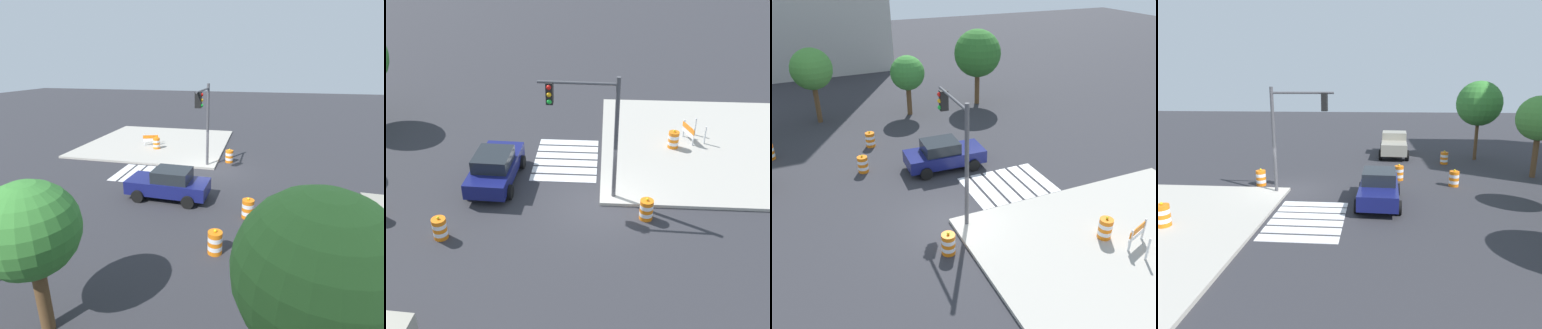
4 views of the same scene
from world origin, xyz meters
The scene contains 13 objects.
ground_plane centered at (0.00, 0.00, 0.00)m, with size 120.00×120.00×0.00m, color #2D2D33.
sidewalk_corner centered at (6.00, -6.00, 0.07)m, with size 12.00×12.00×0.15m, color #ADA89E.
crosswalk_stripes centered at (4.00, 1.80, 0.01)m, with size 4.35×3.20×0.02m.
sports_car centered at (1.66, 4.91, 0.81)m, with size 4.37×2.27×1.63m.
traffic_barrel_near_corner centered at (-2.56, 6.19, 0.45)m, with size 0.56×0.56×1.02m.
traffic_barrel_median_near centered at (-1.50, 9.29, 0.45)m, with size 0.56×0.56×1.02m.
traffic_barrel_median_far centered at (-0.79, -1.95, 0.45)m, with size 0.56×0.56×1.02m.
traffic_barrel_on_sidewalk centered at (5.43, -3.77, 0.60)m, with size 0.56×0.56×1.02m.
construction_barricade centered at (6.32, -4.80, 0.72)m, with size 1.42×1.13×1.00m.
traffic_light_pole centered at (0.62, 0.54, 3.91)m, with size 0.47×3.29×5.50m.
street_tree_streetside_mid centered at (-3.92, 14.79, 3.73)m, with size 2.77×2.77×5.15m.
street_tree_streetside_far centered at (2.36, 13.75, 3.05)m, with size 2.43×2.43×4.31m.
street_tree_corner_lot centered at (7.94, 13.97, 3.91)m, with size 3.53×3.53×5.69m.
Camera 3 is at (-5.28, -13.80, 10.67)m, focal length 37.82 mm.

